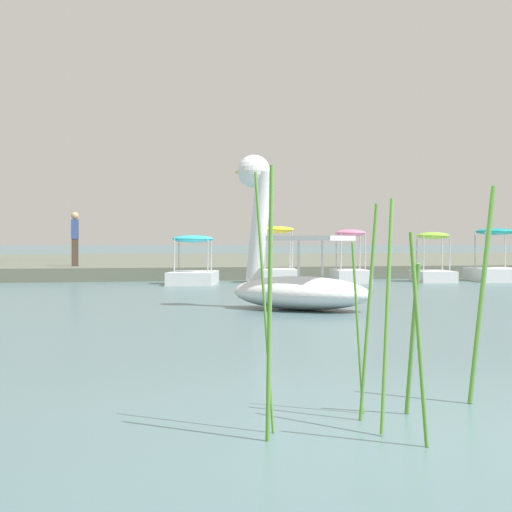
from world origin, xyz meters
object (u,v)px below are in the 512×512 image
Objects in this scene: pedal_boat_pink at (351,266)px; pedal_boat_lime at (433,266)px; swan_boat at (293,274)px; person_on_path at (75,237)px; pedal_boat_cyan at (193,270)px; pedal_boat_yellow at (277,266)px; pedal_boat_teal at (496,265)px.

pedal_boat_lime is (2.43, -0.17, 0.00)m from pedal_boat_pink.
swan_boat reaches higher than person_on_path.
swan_boat is at bearing -126.87° from pedal_boat_lime.
person_on_path is at bearing 152.43° from pedal_boat_pink.
pedal_boat_pink is 1.17× the size of person_on_path.
pedal_boat_pink is 1.05× the size of pedal_boat_lime.
swan_boat is 8.80m from pedal_boat_cyan.
swan_boat is 1.40× the size of pedal_boat_pink.
swan_boat is 9.35m from pedal_boat_yellow.
pedal_boat_cyan is 1.18× the size of pedal_boat_yellow.
pedal_boat_cyan is at bearing 92.63° from swan_boat.
pedal_boat_teal is at bearing -18.75° from person_on_path.
pedal_boat_cyan is at bearing -52.69° from person_on_path.
swan_boat reaches higher than pedal_boat_lime.
pedal_boat_yellow is 1.07× the size of pedal_boat_lime.
pedal_boat_lime reaches higher than pedal_boat_cyan.
pedal_boat_pink is at bearing -7.32° from pedal_boat_yellow.
pedal_boat_pink is (2.06, -0.26, -0.01)m from pedal_boat_yellow.
person_on_path is at bearing 127.31° from pedal_boat_cyan.
pedal_boat_cyan is at bearing 179.73° from pedal_boat_teal.
pedal_boat_lime is at bearing -178.41° from pedal_boat_teal.
pedal_boat_yellow reaches higher than pedal_boat_teal.
pedal_boat_yellow reaches higher than pedal_boat_cyan.
pedal_boat_lime is at bearing -0.80° from pedal_boat_cyan.
swan_boat is at bearing -134.21° from pedal_boat_teal.
pedal_boat_cyan is 1.21× the size of pedal_boat_pink.
pedal_boat_teal is (1.99, 0.06, -0.00)m from pedal_boat_lime.
pedal_boat_yellow is 1.02× the size of pedal_boat_pink.
pedal_boat_teal is at bearing 1.59° from pedal_boat_lime.
pedal_boat_yellow reaches higher than pedal_boat_pink.
person_on_path is at bearing 146.20° from pedal_boat_yellow.
pedal_boat_lime is at bearing 53.13° from swan_boat.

